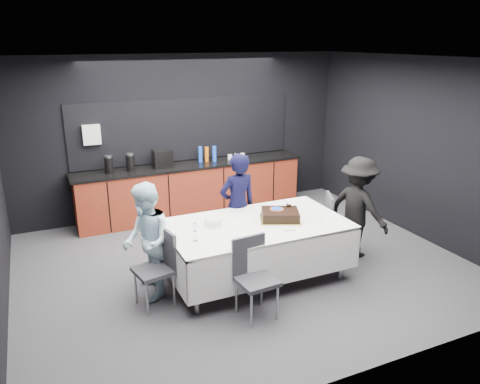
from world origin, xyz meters
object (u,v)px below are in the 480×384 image
champagne_flute (195,228)px  person_center (238,206)px  person_left (147,242)px  chair_right (336,221)px  chair_near (253,271)px  cake_assembly (280,215)px  chair_left (159,262)px  party_table (256,233)px  person_right (358,208)px  plate_stack (213,222)px

champagne_flute → person_center: person_center is taller
person_left → chair_right: bearing=95.7°
person_center → chair_near: bearing=66.8°
cake_assembly → chair_left: (-1.65, -0.08, -0.31)m
party_table → chair_left: size_ratio=2.51×
champagne_flute → person_right: size_ratio=0.15×
person_left → person_right: size_ratio=0.98×
cake_assembly → chair_near: bearing=-135.5°
person_center → person_right: (1.59, -0.67, -0.03)m
party_table → chair_right: bearing=6.0°
cake_assembly → person_right: (1.29, 0.03, -0.11)m
chair_near → party_table: bearing=61.8°
plate_stack → chair_right: bearing=-0.1°
plate_stack → chair_left: bearing=-162.6°
chair_left → person_right: bearing=2.2°
champagne_flute → chair_left: champagne_flute is taller
party_table → plate_stack: plate_stack is taller
plate_stack → chair_near: 0.95m
champagne_flute → chair_near: size_ratio=0.24×
chair_near → chair_right: bearing=26.8°
person_right → person_center: bearing=49.0°
party_table → chair_near: (-0.40, -0.75, -0.11)m
chair_left → chair_near: 1.12m
cake_assembly → person_center: 0.77m
chair_right → chair_near: size_ratio=1.00×
party_table → plate_stack: (-0.53, 0.15, 0.19)m
cake_assembly → person_left: (-1.74, 0.14, -0.12)m
party_table → person_left: 1.41m
chair_left → person_right: (2.95, 0.11, 0.20)m
chair_right → person_center: person_center is taller
person_center → person_right: 1.72m
chair_left → chair_right: same height
chair_right → person_center: bearing=157.7°
plate_stack → person_center: person_center is taller
champagne_flute → chair_near: bearing=-47.6°
person_center → person_left: (-1.44, -0.56, -0.05)m
plate_stack → chair_near: size_ratio=0.24×
party_table → plate_stack: size_ratio=10.28×
plate_stack → person_center: (0.58, 0.54, -0.06)m
chair_left → person_center: bearing=29.9°
cake_assembly → chair_left: bearing=-177.3°
person_center → champagne_flute: bearing=37.6°
plate_stack → person_left: bearing=-178.4°
champagne_flute → chair_left: bearing=165.4°
plate_stack → person_center: bearing=42.9°
plate_stack → person_right: person_right is taller
chair_right → person_right: (0.27, -0.13, 0.20)m
chair_near → cake_assembly: bearing=44.5°
cake_assembly → plate_stack: (-0.87, 0.17, -0.01)m
cake_assembly → person_left: person_left is taller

